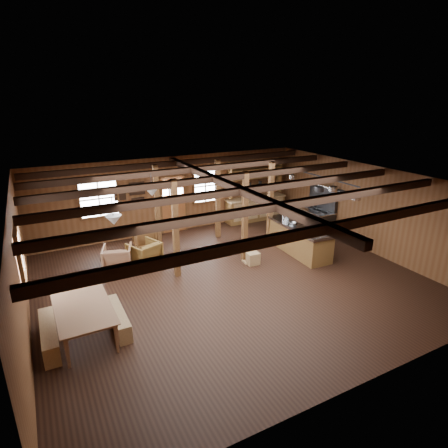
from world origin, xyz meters
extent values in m
cube|color=black|center=(0.00, 0.00, -0.01)|extent=(10.00, 9.00, 0.02)
cube|color=black|center=(0.00, 0.00, 2.81)|extent=(10.00, 9.00, 0.02)
cube|color=brown|center=(-5.01, 0.00, 1.40)|extent=(0.02, 9.00, 2.80)
cube|color=brown|center=(5.01, 0.00, 1.40)|extent=(0.02, 9.00, 2.80)
cube|color=brown|center=(0.00, 4.51, 1.40)|extent=(10.00, 0.02, 2.80)
cube|color=brown|center=(0.00, -4.51, 1.40)|extent=(10.00, 0.02, 2.80)
cube|color=black|center=(0.00, -3.50, 2.68)|extent=(9.80, 0.12, 0.18)
cube|color=black|center=(0.00, -2.00, 2.68)|extent=(9.80, 0.12, 0.18)
cube|color=black|center=(0.00, -0.50, 2.68)|extent=(9.80, 0.12, 0.18)
cube|color=black|center=(0.00, 1.00, 2.68)|extent=(9.80, 0.12, 0.18)
cube|color=black|center=(0.00, 2.50, 2.68)|extent=(9.80, 0.12, 0.18)
cube|color=black|center=(0.00, 3.80, 2.68)|extent=(9.80, 0.12, 0.18)
cube|color=black|center=(0.00, 0.00, 2.68)|extent=(0.18, 8.82, 0.18)
cube|color=#3F2312|center=(-1.20, 1.00, 1.40)|extent=(0.15, 0.15, 2.80)
cube|color=#3F2312|center=(-1.00, 3.20, 1.40)|extent=(0.15, 0.15, 2.80)
cube|color=#3F2312|center=(1.00, 1.00, 1.40)|extent=(0.15, 0.15, 2.80)
cube|color=#3F2312|center=(1.20, 3.20, 1.40)|extent=(0.15, 0.15, 2.80)
cube|color=#3F2312|center=(2.60, 2.00, 1.40)|extent=(0.15, 0.15, 2.80)
cube|color=brown|center=(0.00, 4.45, 0.55)|extent=(0.90, 0.06, 1.10)
cube|color=#3F2312|center=(-0.48, 4.45, 1.05)|extent=(0.06, 0.08, 2.10)
cube|color=#3F2312|center=(0.48, 4.45, 1.05)|extent=(0.06, 0.08, 2.10)
cube|color=#3F2312|center=(0.00, 4.45, 2.12)|extent=(1.02, 0.08, 0.06)
cube|color=white|center=(0.00, 4.45, 1.55)|extent=(0.84, 0.02, 0.90)
cube|color=white|center=(-2.60, 4.46, 1.60)|extent=(1.20, 0.02, 1.20)
cube|color=#3F2312|center=(-2.60, 4.46, 1.60)|extent=(1.32, 0.06, 1.32)
cube|color=white|center=(1.30, 4.46, 1.60)|extent=(0.90, 0.02, 1.20)
cube|color=#3F2312|center=(1.30, 4.46, 1.60)|extent=(1.02, 0.06, 1.32)
cube|color=white|center=(-4.96, 0.50, 1.60)|extent=(0.02, 1.20, 1.20)
cube|color=#3F2312|center=(-4.96, 0.50, 1.60)|extent=(0.14, 1.24, 1.32)
cube|color=beige|center=(-1.30, 4.46, 1.80)|extent=(0.50, 0.03, 0.40)
cube|color=black|center=(-1.30, 4.45, 1.80)|extent=(0.55, 0.02, 0.45)
cube|color=beige|center=(-1.90, 4.46, 1.70)|extent=(0.35, 0.03, 0.45)
cube|color=black|center=(-1.90, 4.45, 1.70)|extent=(0.40, 0.02, 0.50)
cube|color=beige|center=(-1.30, 4.46, 1.30)|extent=(0.40, 0.03, 0.30)
cube|color=black|center=(-1.30, 4.45, 1.30)|extent=(0.45, 0.02, 0.35)
cube|color=brown|center=(3.40, 4.20, 0.45)|extent=(2.50, 0.55, 0.90)
cube|color=olive|center=(3.40, 4.18, 0.93)|extent=(2.55, 0.60, 0.06)
cube|color=brown|center=(3.40, 4.25, 1.40)|extent=(2.30, 0.35, 0.04)
cube|color=brown|center=(3.40, 4.25, 1.75)|extent=(2.30, 0.35, 0.04)
cube|color=brown|center=(3.40, 4.25, 2.10)|extent=(2.30, 0.35, 0.04)
cube|color=brown|center=(2.25, 4.25, 1.75)|extent=(0.04, 0.35, 1.40)
cube|color=brown|center=(4.55, 4.25, 1.75)|extent=(0.04, 0.35, 1.40)
cylinder|color=#2A2A2C|center=(-3.00, 0.00, 2.58)|extent=(0.02, 0.02, 0.45)
cone|color=white|center=(-3.00, 0.00, 2.25)|extent=(0.36, 0.36, 0.22)
cylinder|color=#2A2A2C|center=(-1.50, 2.00, 2.58)|extent=(0.02, 0.02, 0.45)
cone|color=white|center=(-1.50, 2.00, 2.25)|extent=(0.36, 0.36, 0.22)
cylinder|color=#2A2A2C|center=(3.23, 0.30, 2.55)|extent=(0.04, 3.00, 0.04)
cylinder|color=#2A2A2C|center=(3.30, -1.05, 2.43)|extent=(0.01, 0.01, 0.24)
cylinder|color=#AEB1B5|center=(3.30, -1.05, 2.24)|extent=(0.26, 0.26, 0.14)
cylinder|color=#2A2A2C|center=(3.18, -0.60, 2.44)|extent=(0.01, 0.01, 0.21)
cylinder|color=#2A2A2C|center=(3.18, -0.60, 2.27)|extent=(0.19, 0.19, 0.14)
cylinder|color=#2A2A2C|center=(3.29, -0.15, 2.44)|extent=(0.01, 0.01, 0.21)
cylinder|color=#AEB1B5|center=(3.29, -0.15, 2.27)|extent=(0.25, 0.25, 0.14)
cylinder|color=#2A2A2C|center=(3.17, 0.30, 2.40)|extent=(0.01, 0.01, 0.30)
cylinder|color=#2A2A2C|center=(3.17, 0.30, 2.18)|extent=(0.27, 0.27, 0.14)
cylinder|color=#2A2A2C|center=(3.33, 0.75, 2.45)|extent=(0.01, 0.01, 0.19)
cylinder|color=#AEB1B5|center=(3.33, 0.75, 2.29)|extent=(0.21, 0.21, 0.14)
cylinder|color=#2A2A2C|center=(3.29, 1.20, 2.40)|extent=(0.01, 0.01, 0.30)
cylinder|color=#2A2A2C|center=(3.29, 1.20, 2.18)|extent=(0.20, 0.20, 0.14)
cylinder|color=#2A2A2C|center=(3.19, 1.65, 2.46)|extent=(0.01, 0.01, 0.19)
cylinder|color=#AEB1B5|center=(3.19, 1.65, 2.29)|extent=(0.19, 0.19, 0.14)
cube|color=brown|center=(2.90, 0.72, 0.43)|extent=(0.91, 2.43, 0.86)
cube|color=#AEB1B5|center=(2.90, 0.72, 0.90)|extent=(0.99, 2.54, 0.08)
cylinder|color=#2A2A2C|center=(2.90, 0.12, 0.90)|extent=(0.44, 0.44, 0.06)
cylinder|color=#AEB1B5|center=(3.10, 0.12, 1.05)|extent=(0.03, 0.03, 0.30)
cube|color=olive|center=(1.09, 0.63, 0.19)|extent=(0.43, 0.32, 0.37)
cube|color=#2A2A2C|center=(4.60, 1.97, 0.42)|extent=(0.74, 1.39, 0.83)
cube|color=#AEB1B5|center=(4.60, 1.97, 0.85)|extent=(0.76, 1.41, 0.04)
cube|color=#2A2A2C|center=(4.92, 1.97, 1.34)|extent=(0.12, 1.39, 0.93)
cube|color=#AEB1B5|center=(4.80, 1.97, 1.80)|extent=(0.40, 1.48, 0.05)
imported|color=brown|center=(-3.90, -0.71, 0.35)|extent=(1.15, 2.02, 0.70)
cube|color=olive|center=(-4.65, -0.71, 0.22)|extent=(0.30, 1.61, 0.44)
cube|color=olive|center=(-3.25, -0.71, 0.20)|extent=(0.28, 1.49, 0.41)
imported|color=brown|center=(-1.83, 2.09, 0.38)|extent=(1.05, 1.07, 0.75)
imported|color=brown|center=(-1.43, 3.49, 0.31)|extent=(0.67, 0.69, 0.63)
imported|color=brown|center=(-2.61, 2.14, 0.38)|extent=(1.02, 1.03, 0.75)
cylinder|color=#AEB1B5|center=(2.88, 1.40, 1.03)|extent=(0.31, 0.31, 0.19)
imported|color=silver|center=(2.74, 0.91, 0.97)|extent=(0.25, 0.25, 0.06)
camera|label=1|loc=(-4.47, -8.11, 4.92)|focal=30.00mm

